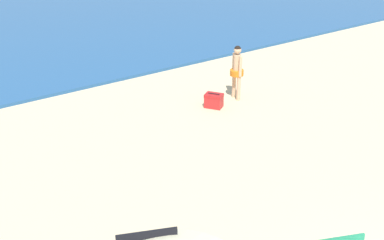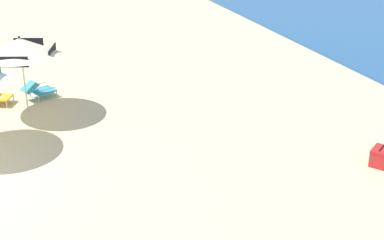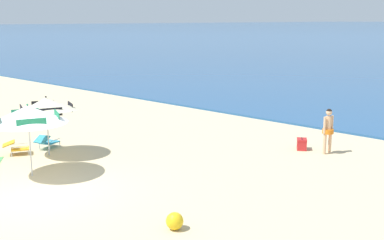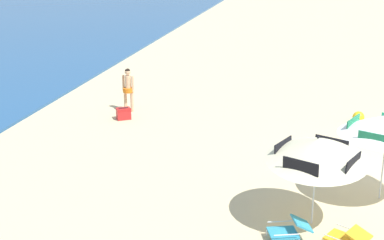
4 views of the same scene
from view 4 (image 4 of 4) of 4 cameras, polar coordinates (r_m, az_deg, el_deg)
beach_umbrella_striped_main at (r=12.14m, az=12.92°, el=-3.02°), size 2.56×2.52×2.18m
lounge_chair_under_umbrella at (r=11.99m, az=10.13°, el=-11.18°), size 0.79×1.01×0.52m
lounge_chair_beside_umbrella at (r=11.97m, az=15.91°, el=-11.66°), size 0.87×1.01×0.50m
person_standing_near_shore at (r=20.26m, az=-6.67°, el=3.47°), size 0.40×0.47×1.62m
cooler_box at (r=19.58m, az=-7.14°, el=0.67°), size 0.56×0.61×0.43m
beach_ball at (r=19.90m, az=16.95°, el=0.28°), size 0.41×0.41×0.41m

